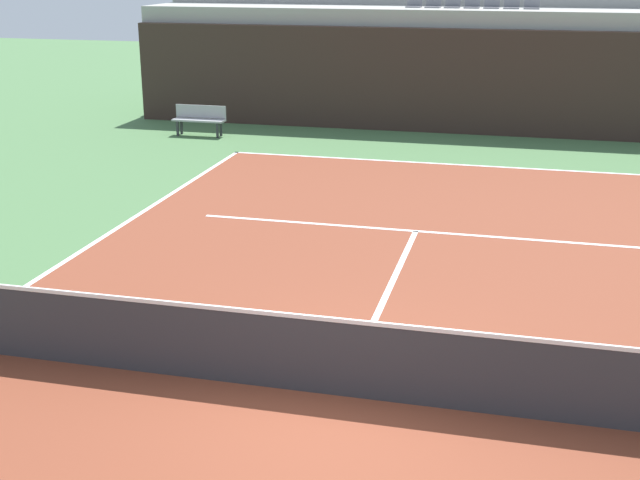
{
  "coord_description": "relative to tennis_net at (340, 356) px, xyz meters",
  "views": [
    {
      "loc": [
        1.89,
        -8.54,
        4.81
      ],
      "look_at": [
        -0.73,
        2.0,
        1.2
      ],
      "focal_mm": 47.69,
      "sensor_mm": 36.0,
      "label": 1
    }
  ],
  "objects": [
    {
      "name": "service_line_far",
      "position": [
        0.0,
        6.4,
        -0.5
      ],
      "size": [
        8.26,
        0.1,
        0.0
      ],
      "primitive_type": "cube",
      "color": "white",
      "rests_on": "court_surface"
    },
    {
      "name": "stands_tier_upper",
      "position": [
        0.0,
        19.75,
        1.67
      ],
      "size": [
        19.77,
        2.4,
        4.36
      ],
      "primitive_type": "cube",
      "color": "#9E9E99",
      "rests_on": "ground_plane"
    },
    {
      "name": "player_bench",
      "position": [
        -7.21,
        13.86,
        -0.0
      ],
      "size": [
        1.5,
        0.4,
        0.85
      ],
      "color": "#99999E",
      "rests_on": "ground_plane"
    },
    {
      "name": "tennis_net",
      "position": [
        0.0,
        0.0,
        0.0
      ],
      "size": [
        11.08,
        0.08,
        1.07
      ],
      "color": "black",
      "rests_on": "court_surface"
    },
    {
      "name": "baseline_far",
      "position": [
        0.0,
        11.95,
        -0.5
      ],
      "size": [
        11.0,
        0.1,
        0.0
      ],
      "primitive_type": "cube",
      "color": "white",
      "rests_on": "court_surface"
    },
    {
      "name": "seating_row_lower",
      "position": [
        -0.0,
        17.44,
        3.04
      ],
      "size": [
        3.84,
        0.44,
        0.44
      ],
      "color": "slate",
      "rests_on": "stands_tier_lower"
    },
    {
      "name": "centre_service_line",
      "position": [
        0.0,
        3.2,
        -0.5
      ],
      "size": [
        0.1,
        6.4,
        0.0
      ],
      "primitive_type": "cube",
      "color": "white",
      "rests_on": "court_surface"
    },
    {
      "name": "ground_plane",
      "position": [
        0.0,
        0.0,
        -0.51
      ],
      "size": [
        80.0,
        80.0,
        0.0
      ],
      "primitive_type": "plane",
      "color": "#477042"
    },
    {
      "name": "court_surface",
      "position": [
        0.0,
        0.0,
        -0.5
      ],
      "size": [
        11.0,
        24.0,
        0.01
      ],
      "primitive_type": "cube",
      "color": "brown",
      "rests_on": "ground_plane"
    },
    {
      "name": "back_wall",
      "position": [
        0.0,
        16.0,
        0.96
      ],
      "size": [
        19.77,
        0.3,
        2.94
      ],
      "primitive_type": "cube",
      "color": "#33231E",
      "rests_on": "ground_plane"
    },
    {
      "name": "stands_tier_lower",
      "position": [
        0.0,
        17.35,
        1.2
      ],
      "size": [
        19.77,
        2.4,
        3.42
      ],
      "primitive_type": "cube",
      "color": "#9E9E99",
      "rests_on": "ground_plane"
    }
  ]
}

